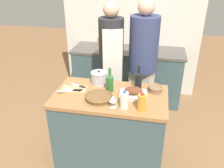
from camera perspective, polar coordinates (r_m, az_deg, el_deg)
ground_plane at (r=3.09m, az=-0.39°, el=-16.83°), size 12.00×12.00×0.00m
kitchen_island at (r=2.80m, az=-0.42°, el=-10.39°), size 1.23×0.70×0.87m
back_counter at (r=4.05m, az=3.71°, el=2.33°), size 1.81×0.60×0.89m
back_wall at (r=4.12m, az=4.74°, el=14.88°), size 2.31×0.10×2.55m
roasting_pan at (r=2.51m, az=5.16°, el=-2.24°), size 0.31×0.24×0.12m
wicker_basket at (r=2.47m, az=-3.14°, el=-3.17°), size 0.29×0.29×0.05m
cutting_board at (r=2.69m, az=-9.09°, el=-1.30°), size 0.30×0.18×0.02m
stock_pot at (r=2.77m, az=-3.14°, el=1.49°), size 0.19×0.19×0.17m
mixing_bowl at (r=2.65m, az=10.42°, el=-1.09°), size 0.16×0.16×0.07m
juice_jug at (r=2.28m, az=7.19°, el=-4.42°), size 0.09×0.09×0.19m
milk_jug at (r=2.30m, az=2.97°, el=-3.92°), size 0.08×0.08×0.19m
wine_bottle_green at (r=2.59m, az=-0.52°, el=0.44°), size 0.08×0.08×0.27m
wine_bottle_dark at (r=2.68m, az=6.36°, el=1.16°), size 0.08×0.08×0.27m
wine_glass_left at (r=2.30m, az=0.23°, el=-3.63°), size 0.08×0.08×0.13m
knife_chef at (r=2.64m, az=-9.90°, el=-1.61°), size 0.27×0.11×0.01m
knife_paring at (r=2.73m, az=-8.11°, el=-0.39°), size 0.20×0.09×0.01m
knife_bread at (r=2.66m, az=-9.34°, el=-1.37°), size 0.19×0.05×0.01m
condiment_bottle_tall at (r=4.07m, az=-3.09°, el=10.17°), size 0.06×0.06×0.15m
condiment_bottle_short at (r=3.92m, az=-2.17°, el=9.85°), size 0.06×0.06×0.20m
person_cook_aproned at (r=3.22m, az=-0.18°, el=5.73°), size 0.33×0.36×1.74m
person_cook_guest at (r=3.19m, az=7.42°, el=5.52°), size 0.38×0.38×1.78m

